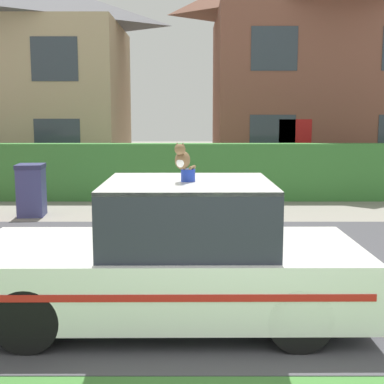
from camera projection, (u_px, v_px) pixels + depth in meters
The scene contains 7 objects.
road_strip at pixel (229, 267), 8.00m from camera, with size 28.00×6.70×0.01m, color #424247.
garden_hedge at pixel (184, 172), 14.10m from camera, with size 14.71×0.52×1.50m, color #3D7F38.
police_car at pixel (175, 258), 5.88m from camera, with size 4.23×1.86×1.69m.
cat at pixel (185, 158), 5.65m from camera, with size 0.25×0.30×0.29m.
house_left at pixel (19, 75), 18.58m from camera, with size 7.68×5.62×7.03m.
house_right at pixel (320, 59), 18.84m from camera, with size 7.50×6.17×8.18m.
wheelie_bin at pixel (34, 190), 11.96m from camera, with size 0.64×0.71×1.17m.
Camera 1 is at (-0.51, -3.10, 2.30)m, focal length 50.00 mm.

